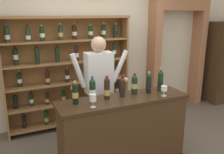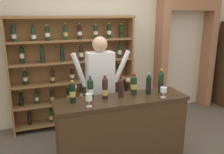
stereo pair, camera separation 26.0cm
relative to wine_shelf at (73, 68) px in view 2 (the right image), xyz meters
name	(u,v)px [view 2 (the right image)]	position (x,y,z in m)	size (l,w,h in m)	color
back_wall	(97,29)	(0.51, 0.25, 0.65)	(12.00, 0.19, 3.42)	beige
wine_shelf	(73,68)	(0.00, 0.00, 0.00)	(2.18, 0.33, 1.95)	olive
archway_doorway	(184,43)	(2.34, 0.12, 0.33)	(1.30, 0.45, 2.40)	#9E6647
tasting_counter	(121,132)	(0.34, -1.45, -0.58)	(1.71, 0.49, 0.95)	#422B19
shopkeeper	(100,81)	(0.24, -0.86, -0.02)	(0.91, 0.22, 1.68)	#2D3347
tasting_bottle_chianti	(73,92)	(-0.27, -1.39, 0.03)	(0.07, 0.07, 0.28)	black
tasting_bottle_prosecco	(90,89)	(-0.04, -1.35, 0.03)	(0.08, 0.08, 0.30)	black
tasting_bottle_vin_santo	(105,88)	(0.14, -1.38, 0.03)	(0.07, 0.07, 0.30)	black
tasting_bottle_brunello	(121,87)	(0.35, -1.39, 0.03)	(0.07, 0.07, 0.29)	black
tasting_bottle_riserva	(134,85)	(0.55, -1.36, 0.03)	(0.08, 0.08, 0.28)	black
tasting_bottle_grappa	(149,84)	(0.74, -1.41, 0.03)	(0.07, 0.07, 0.29)	black
tasting_bottle_rosso	(161,82)	(0.93, -1.40, 0.04)	(0.07, 0.07, 0.33)	black
wine_glass_center	(164,90)	(0.86, -1.59, -0.01)	(0.08, 0.08, 0.14)	silver
wine_glass_right	(89,98)	(-0.11, -1.58, 0.00)	(0.08, 0.08, 0.16)	silver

